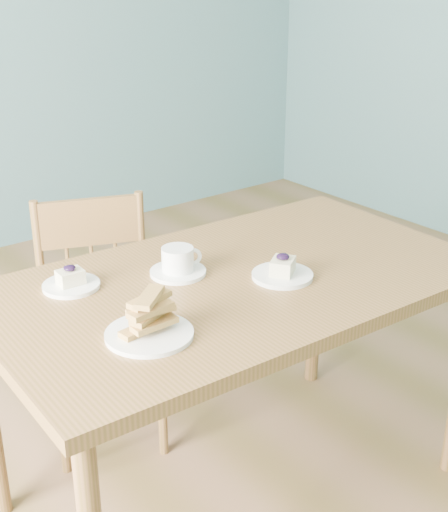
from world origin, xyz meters
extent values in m
cube|color=#8C6141|center=(0.00, 0.00, -0.01)|extent=(5.00, 5.00, 0.01)
cube|color=brown|center=(0.04, 0.05, 0.73)|extent=(1.44, 0.86, 0.04)
cylinder|color=brown|center=(0.70, 0.36, 0.36)|extent=(0.05, 0.05, 0.71)
cube|color=brown|center=(-0.14, 0.54, 0.40)|extent=(0.49, 0.48, 0.04)
cylinder|color=brown|center=(-0.35, 0.46, 0.19)|extent=(0.03, 0.03, 0.38)
cylinder|color=brown|center=(-0.04, 0.34, 0.19)|extent=(0.03, 0.03, 0.38)
cylinder|color=brown|center=(-0.23, 0.75, 0.19)|extent=(0.03, 0.03, 0.38)
cylinder|color=brown|center=(0.08, 0.63, 0.19)|extent=(0.03, 0.03, 0.38)
cylinder|color=brown|center=(-0.24, 0.76, 0.63)|extent=(0.03, 0.03, 0.43)
cylinder|color=brown|center=(0.09, 0.64, 0.63)|extent=(0.03, 0.03, 0.43)
cube|color=brown|center=(-0.08, 0.70, 0.76)|extent=(0.32, 0.14, 0.17)
cylinder|color=brown|center=(-0.15, 0.73, 0.54)|extent=(0.01, 0.01, 0.26)
cylinder|color=brown|center=(-0.08, 0.70, 0.54)|extent=(0.01, 0.01, 0.26)
cylinder|color=brown|center=(0.00, 0.67, 0.54)|extent=(0.01, 0.01, 0.26)
cylinder|color=white|center=(0.14, -0.04, 0.76)|extent=(0.17, 0.17, 0.01)
cube|color=beige|center=(0.14, -0.04, 0.79)|extent=(0.10, 0.09, 0.04)
ellipsoid|color=black|center=(0.14, -0.04, 0.82)|extent=(0.04, 0.04, 0.02)
sphere|color=black|center=(0.15, -0.03, 0.82)|extent=(0.02, 0.02, 0.02)
sphere|color=black|center=(0.13, -0.03, 0.82)|extent=(0.02, 0.02, 0.02)
sphere|color=black|center=(0.15, -0.05, 0.82)|extent=(0.02, 0.02, 0.02)
cylinder|color=white|center=(-0.36, 0.27, 0.76)|extent=(0.16, 0.16, 0.01)
cube|color=beige|center=(-0.36, 0.27, 0.78)|extent=(0.07, 0.06, 0.04)
ellipsoid|color=black|center=(-0.36, 0.27, 0.81)|extent=(0.03, 0.03, 0.01)
sphere|color=black|center=(-0.35, 0.28, 0.81)|extent=(0.01, 0.01, 0.01)
sphere|color=black|center=(-0.37, 0.28, 0.81)|extent=(0.01, 0.01, 0.01)
sphere|color=black|center=(-0.35, 0.26, 0.81)|extent=(0.01, 0.01, 0.01)
cylinder|color=white|center=(-0.08, 0.17, 0.76)|extent=(0.16, 0.16, 0.01)
cylinder|color=white|center=(-0.08, 0.17, 0.80)|extent=(0.11, 0.11, 0.07)
cylinder|color=olive|center=(-0.08, 0.17, 0.83)|extent=(0.08, 0.08, 0.00)
torus|color=white|center=(-0.03, 0.15, 0.80)|extent=(0.05, 0.03, 0.05)
cylinder|color=white|center=(-0.34, -0.09, 0.76)|extent=(0.21, 0.21, 0.01)
camera|label=1|loc=(-1.11, -1.37, 1.60)|focal=50.00mm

